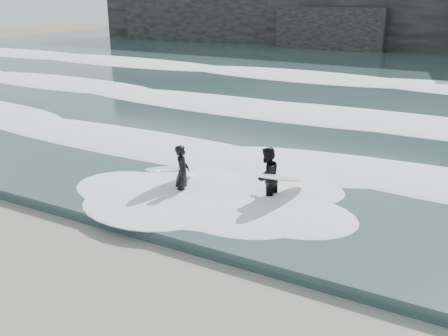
{
  "coord_description": "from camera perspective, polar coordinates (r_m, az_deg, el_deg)",
  "views": [
    {
      "loc": [
        6.41,
        -5.06,
        5.46
      ],
      "look_at": [
        0.35,
        5.84,
        1.0
      ],
      "focal_mm": 40.0,
      "sensor_mm": 36.0,
      "label": 1
    }
  ],
  "objects": [
    {
      "name": "ground",
      "position": [
        9.83,
        -19.39,
        -15.37
      ],
      "size": [
        120.0,
        120.0,
        0.0
      ],
      "primitive_type": "plane",
      "color": "#876C51",
      "rests_on": "ground"
    },
    {
      "name": "sea",
      "position": [
        35.06,
        18.48,
        9.98
      ],
      "size": [
        90.0,
        52.0,
        0.3
      ],
      "primitive_type": "cube",
      "color": "#293E3F",
      "rests_on": "ground"
    },
    {
      "name": "foam_near",
      "position": [
        16.26,
        4.33,
        1.49
      ],
      "size": [
        60.0,
        3.2,
        0.2
      ],
      "primitive_type": "ellipsoid",
      "color": "white",
      "rests_on": "sea"
    },
    {
      "name": "foam_mid",
      "position": [
        22.58,
        11.9,
        6.36
      ],
      "size": [
        60.0,
        4.0,
        0.24
      ],
      "primitive_type": "ellipsoid",
      "color": "white",
      "rests_on": "sea"
    },
    {
      "name": "foam_far",
      "position": [
        31.14,
        17.05,
        9.58
      ],
      "size": [
        60.0,
        4.8,
        0.3
      ],
      "primitive_type": "ellipsoid",
      "color": "white",
      "rests_on": "sea"
    },
    {
      "name": "surfer_left",
      "position": [
        13.62,
        -5.13,
        -0.45
      ],
      "size": [
        1.08,
        2.09,
        1.57
      ],
      "color": "black",
      "rests_on": "ground"
    },
    {
      "name": "surfer_right",
      "position": [
        13.15,
        5.19,
        -1.06
      ],
      "size": [
        1.27,
        2.25,
        1.63
      ],
      "color": "black",
      "rests_on": "ground"
    }
  ]
}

